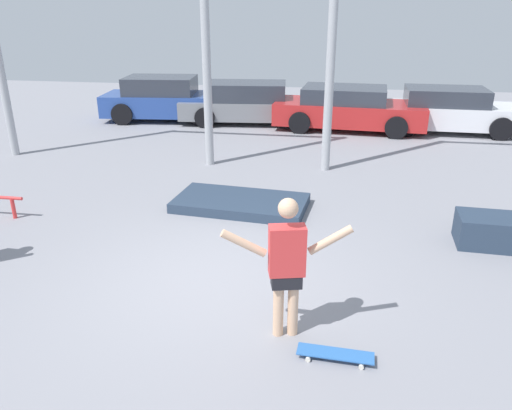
% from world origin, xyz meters
% --- Properties ---
extents(ground_plane, '(36.00, 36.00, 0.00)m').
position_xyz_m(ground_plane, '(0.00, 0.00, 0.00)').
color(ground_plane, gray).
extents(skateboarder, '(1.44, 0.44, 1.70)m').
position_xyz_m(skateboarder, '(1.14, -1.03, 0.95)').
color(skateboarder, '#DBAD89').
rests_on(skateboarder, ground_plane).
extents(skateboard, '(0.84, 0.28, 0.08)m').
position_xyz_m(skateboard, '(1.73, -1.39, 0.06)').
color(skateboard, '#2D66B2').
rests_on(skateboard, ground_plane).
extents(manual_pad, '(2.58, 1.52, 0.18)m').
position_xyz_m(manual_pad, '(-0.12, 2.76, 0.09)').
color(manual_pad, '#28384C').
rests_on(manual_pad, ground_plane).
extents(parked_car_blue, '(4.23, 2.19, 1.42)m').
position_xyz_m(parked_car_blue, '(-4.09, 10.11, 0.69)').
color(parked_car_blue, '#284793').
rests_on(parked_car_blue, ground_plane).
extents(parked_car_grey, '(4.72, 2.18, 1.30)m').
position_xyz_m(parked_car_grey, '(-1.21, 10.14, 0.63)').
color(parked_car_grey, slate).
rests_on(parked_car_grey, ground_plane).
extents(parked_car_red, '(4.65, 2.27, 1.29)m').
position_xyz_m(parked_car_red, '(1.93, 9.72, 0.64)').
color(parked_car_red, red).
rests_on(parked_car_red, ground_plane).
extents(parked_car_white, '(4.23, 1.92, 1.31)m').
position_xyz_m(parked_car_white, '(4.91, 9.86, 0.64)').
color(parked_car_white, white).
rests_on(parked_car_white, ground_plane).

